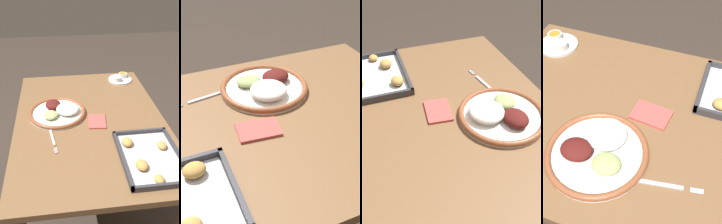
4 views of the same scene
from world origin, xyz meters
TOP-DOWN VIEW (x-y plane):
  - dining_table at (0.00, 0.00)m, footprint 1.09×0.76m
  - dinner_plate at (-0.07, -0.16)m, footprint 0.30×0.30m
  - fork at (0.13, -0.19)m, footprint 0.20×0.04m
  - napkin at (0.03, 0.03)m, footprint 0.13×0.10m

SIDE VIEW (x-z plane):
  - dining_table at x=0.00m, z-range 0.25..0.99m
  - fork at x=0.13m, z-range 0.74..0.75m
  - napkin at x=0.03m, z-range 0.74..0.75m
  - dinner_plate at x=-0.07m, z-range 0.73..0.79m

